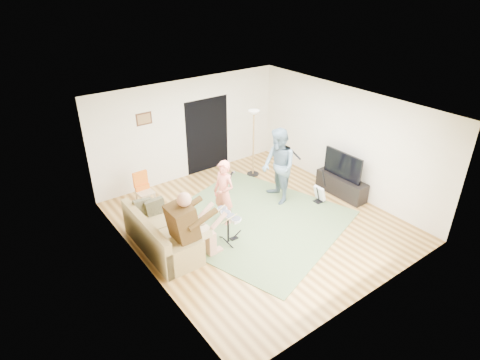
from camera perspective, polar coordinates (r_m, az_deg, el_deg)
name	(u,v)px	position (r m, az deg, el deg)	size (l,w,h in m)	color
floor	(258,221)	(9.31, 2.57, -5.88)	(6.00, 6.00, 0.00)	brown
walls	(259,169)	(8.64, 2.76, 1.59)	(5.50, 6.00, 2.70)	#EEE6CE
ceiling	(261,108)	(8.13, 2.97, 10.15)	(6.00, 6.00, 0.00)	white
window_blinds	(134,195)	(7.49, -14.81, -2.05)	(2.05, 2.05, 0.00)	brown
doorway	(207,135)	(11.29, -4.67, 6.37)	(2.10, 2.10, 0.00)	black
picture_frame	(144,119)	(10.23, -13.50, 8.46)	(0.42, 0.03, 0.32)	#3F2314
area_rug	(253,220)	(9.33, 1.91, -5.74)	(3.59, 3.74, 0.02)	#577044
sofa	(159,238)	(8.47, -11.50, -8.09)	(0.84, 2.03, 0.82)	#9E874F
drummer	(192,233)	(7.96, -6.78, -7.44)	(0.99, 0.56, 1.53)	#483114
drum_kit	(228,229)	(8.48, -1.69, -7.04)	(0.40, 0.71, 0.73)	black
singer	(224,193)	(8.89, -2.32, -1.86)	(0.56, 0.37, 1.53)	#FF866E
microphone	(231,175)	(8.81, -1.29, 0.65)	(0.06, 0.06, 0.24)	black
guitarist	(278,167)	(9.71, 5.49, 1.92)	(0.92, 0.71, 1.88)	slate
guitar_held	(285,152)	(9.69, 6.47, 4.03)	(0.12, 0.60, 0.26)	silver
guitar_spare	(320,193)	(10.11, 11.28, -1.83)	(0.32, 0.29, 0.89)	black
torchiere_lamp	(254,132)	(10.85, 1.94, 6.89)	(0.34, 0.34, 1.88)	black
dining_chair	(145,195)	(9.98, -13.39, -2.06)	(0.40, 0.41, 0.89)	tan
tv_cabinet	(341,186)	(10.57, 14.21, -0.79)	(0.40, 1.40, 0.50)	black
television	(343,165)	(10.27, 14.41, 2.07)	(0.06, 1.13, 0.66)	black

